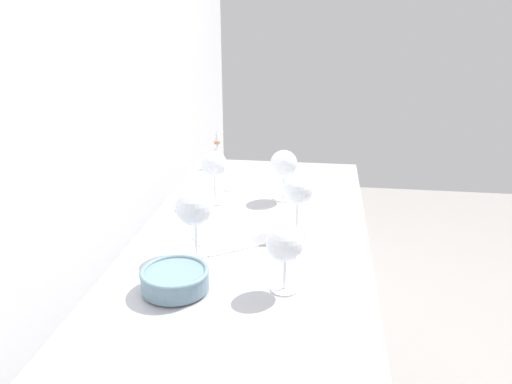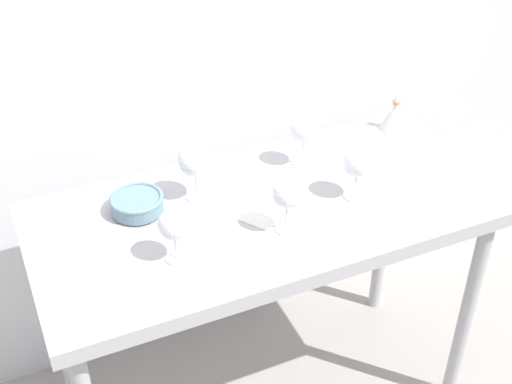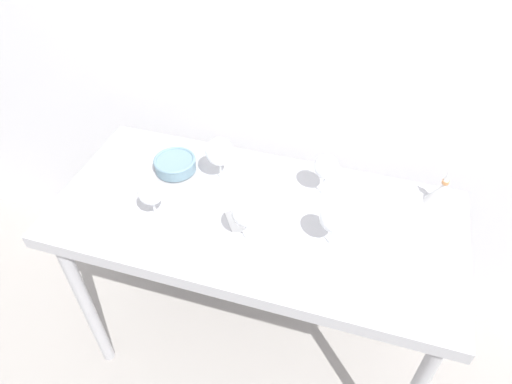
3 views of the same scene
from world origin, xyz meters
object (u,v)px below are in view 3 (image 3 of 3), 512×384
tasting_sheet_upper (382,214)px  wine_glass_near_left (151,193)px  wine_glass_near_center (246,214)px  wine_glass_far_left (219,152)px  tasting_sheet_lower (247,203)px  decanter_funnel (441,193)px  wine_glass_far_right (326,168)px  wine_glass_near_right (334,219)px  tasting_bowl (175,164)px

tasting_sheet_upper → wine_glass_near_left: bearing=-125.4°
wine_glass_near_center → wine_glass_far_left: (-0.18, 0.25, 0.01)m
wine_glass_far_left → tasting_sheet_lower: (0.13, -0.09, -0.13)m
tasting_sheet_upper → decanter_funnel: size_ratio=1.36×
wine_glass_far_right → wine_glass_far_left: 0.38m
wine_glass_near_left → decanter_funnel: size_ratio=1.09×
wine_glass_near_right → decanter_funnel: size_ratio=1.15×
decanter_funnel → tasting_sheet_lower: bearing=-163.2°
wine_glass_far_left → decanter_funnel: bearing=7.9°
wine_glass_near_center → wine_glass_far_left: 0.31m
wine_glass_near_right → decanter_funnel: 0.45m
wine_glass_far_right → tasting_sheet_lower: (-0.25, -0.12, -0.13)m
wine_glass_near_center → wine_glass_near_left: size_ratio=1.07×
wine_glass_near_center → tasting_sheet_upper: 0.49m
wine_glass_near_right → wine_glass_far_left: 0.48m
tasting_sheet_lower → decanter_funnel: (0.64, 0.19, 0.05)m
wine_glass_near_center → tasting_sheet_upper: size_ratio=0.86×
wine_glass_near_center → wine_glass_far_right: 0.34m
wine_glass_far_left → tasting_sheet_lower: 0.20m
decanter_funnel → wine_glass_near_right: bearing=-138.0°
wine_glass_far_left → tasting_sheet_upper: bearing=-0.2°
wine_glass_far_right → tasting_sheet_upper: (0.21, -0.03, -0.13)m
wine_glass_far_left → tasting_bowl: 0.21m
wine_glass_near_center → decanter_funnel: (0.59, 0.36, -0.07)m
wine_glass_near_right → tasting_sheet_upper: wine_glass_near_right is taller
decanter_funnel → wine_glass_far_right: bearing=-169.2°
wine_glass_near_right → wine_glass_far_right: 0.23m
tasting_bowl → decanter_funnel: size_ratio=1.07×
wine_glass_near_center → wine_glass_far_right: wine_glass_far_right is taller
wine_glass_near_center → wine_glass_far_left: wine_glass_far_left is taller
wine_glass_near_left → tasting_sheet_lower: wine_glass_near_left is taller
wine_glass_near_right → tasting_sheet_lower: 0.35m
wine_glass_near_right → wine_glass_near_left: bearing=-174.8°
wine_glass_far_right → decanter_funnel: bearing=10.8°
wine_glass_near_left → tasting_sheet_lower: size_ratio=0.66×
wine_glass_near_left → tasting_sheet_lower: 0.33m
wine_glass_near_left → tasting_bowl: bearing=98.7°
wine_glass_near_left → tasting_sheet_upper: size_ratio=0.81×
tasting_bowl → decanter_funnel: 0.96m
wine_glass_near_right → tasting_sheet_lower: size_ratio=0.69×
tasting_sheet_upper → decanter_funnel: bearing=67.4°
wine_glass_far_right → tasting_sheet_upper: wine_glass_far_right is taller
wine_glass_far_left → wine_glass_near_center: bearing=-54.4°
wine_glass_far_right → wine_glass_far_left: wine_glass_far_left is taller
wine_glass_far_right → tasting_bowl: 0.57m
tasting_bowl → wine_glass_far_right: bearing=2.8°
tasting_sheet_lower → wine_glass_near_right: bearing=-53.2°
wine_glass_near_center → wine_glass_near_right: size_ratio=1.02×
wine_glass_near_right → tasting_sheet_lower: wine_glass_near_right is taller
wine_glass_far_left → tasting_sheet_upper: size_ratio=0.92×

